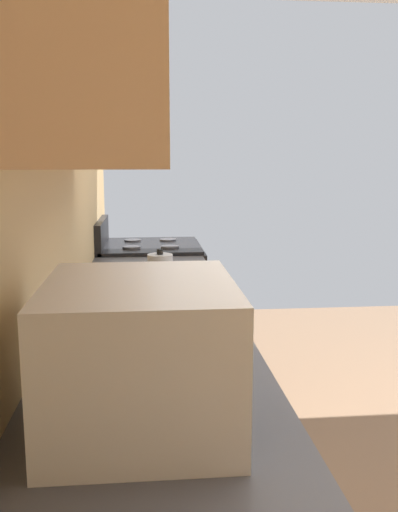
{
  "coord_description": "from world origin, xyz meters",
  "views": [
    {
      "loc": [
        -1.85,
        1.23,
        1.47
      ],
      "look_at": [
        -0.28,
        1.08,
        1.19
      ],
      "focal_mm": 38.7,
      "sensor_mm": 36.0,
      "label": 1
    }
  ],
  "objects_px": {
    "oven_range": "(152,315)",
    "microwave": "(142,353)",
    "bowl": "(167,325)",
    "kettle": "(160,268)"
  },
  "relations": [
    {
      "from": "microwave",
      "to": "kettle",
      "type": "relative_size",
      "value": 2.83
    },
    {
      "from": "oven_range",
      "to": "bowl",
      "type": "xyz_separation_m",
      "value": [
        -1.78,
        -0.04,
        0.48
      ]
    },
    {
      "from": "bowl",
      "to": "kettle",
      "type": "relative_size",
      "value": 1.07
    },
    {
      "from": "microwave",
      "to": "kettle",
      "type": "distance_m",
      "value": 1.36
    },
    {
      "from": "oven_range",
      "to": "bowl",
      "type": "distance_m",
      "value": 1.85
    },
    {
      "from": "oven_range",
      "to": "microwave",
      "type": "bearing_deg",
      "value": 179.1
    },
    {
      "from": "microwave",
      "to": "bowl",
      "type": "relative_size",
      "value": 2.64
    },
    {
      "from": "oven_range",
      "to": "microwave",
      "type": "relative_size",
      "value": 2.47
    },
    {
      "from": "microwave",
      "to": "bowl",
      "type": "distance_m",
      "value": 0.59
    },
    {
      "from": "bowl",
      "to": "kettle",
      "type": "height_order",
      "value": "kettle"
    }
  ]
}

